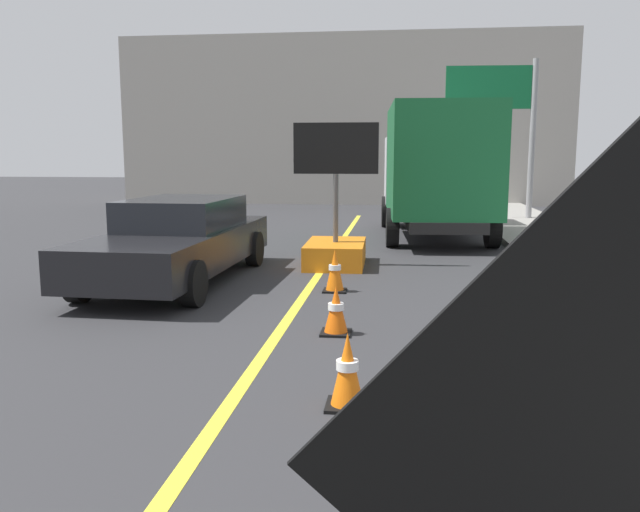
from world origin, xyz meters
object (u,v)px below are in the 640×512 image
Objects in this scene: highway_guide_sign at (508,111)px; traffic_cone_curbside at (335,271)px; traffic_cone_mid_lane at (347,371)px; box_truck at (436,168)px; traffic_cone_far_lane at (336,311)px; pickup_car at (180,240)px; arrow_board_trailer at (336,240)px.

highway_guide_sign is 7.46× the size of traffic_cone_curbside.
traffic_cone_mid_lane is (-3.65, -15.70, -3.11)m from highway_guide_sign.
highway_guide_sign is (2.37, 4.19, 1.65)m from box_truck.
traffic_cone_far_lane is 0.87× the size of traffic_cone_curbside.
pickup_car is at bearing 122.16° from traffic_cone_mid_lane.
highway_guide_sign reaches higher than pickup_car.
traffic_cone_mid_lane is (-1.29, -11.51, -1.46)m from box_truck.
box_truck is 1.33× the size of highway_guide_sign.
arrow_board_trailer is 4.17× the size of traffic_cone_mid_lane.
box_truck reaches higher than arrow_board_trailer.
box_truck is at bearing 80.21° from traffic_cone_far_lane.
arrow_board_trailer is at bearing -117.21° from highway_guide_sign.
highway_guide_sign is 7.73× the size of traffic_cone_mid_lane.
highway_guide_sign is 8.58× the size of traffic_cone_far_lane.
box_truck is at bearing 54.54° from pickup_car.
traffic_cone_curbside reaches higher than traffic_cone_far_lane.
traffic_cone_mid_lane is 2.25m from traffic_cone_far_lane.
box_truck reaches higher than traffic_cone_far_lane.
traffic_cone_mid_lane is at bearing -81.91° from traffic_cone_far_lane.
arrow_board_trailer is 4.03× the size of traffic_cone_curbside.
traffic_cone_far_lane is at bearing -99.79° from box_truck.
box_truck is at bearing 64.99° from arrow_board_trailer.
arrow_board_trailer is 4.63× the size of traffic_cone_far_lane.
arrow_board_trailer reaches higher than pickup_car.
arrow_board_trailer is 0.41× the size of box_truck.
box_truck reaches higher than pickup_car.
arrow_board_trailer is 5.11m from box_truck.
highway_guide_sign is (6.90, 10.55, 2.73)m from pickup_car.
traffic_cone_curbside is (-1.86, -6.90, -1.44)m from box_truck.
arrow_board_trailer is at bearing 96.51° from traffic_cone_mid_lane.
arrow_board_trailer is at bearing 95.78° from traffic_cone_far_lane.
traffic_cone_far_lane is at bearing -106.42° from highway_guide_sign.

